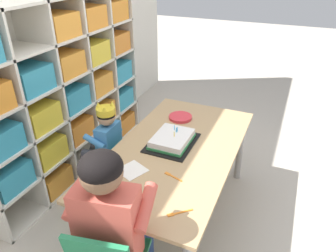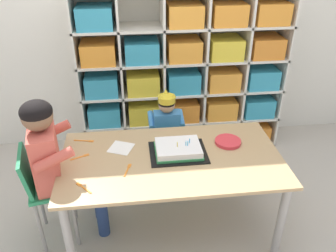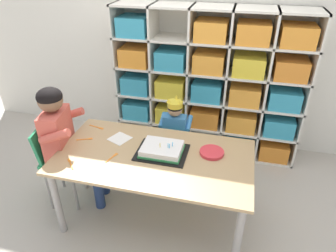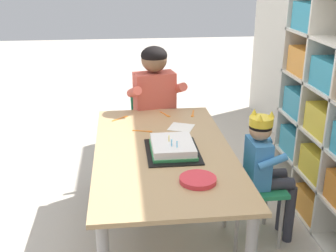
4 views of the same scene
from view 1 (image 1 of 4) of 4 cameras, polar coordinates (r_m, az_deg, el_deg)
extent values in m
plane|color=#BCB2A3|center=(2.56, 1.23, -15.97)|extent=(16.00, 16.00, 0.00)
cube|color=silver|center=(2.69, -27.98, 15.55)|extent=(5.16, 0.10, 2.66)
cube|color=silver|center=(2.95, -21.11, 6.31)|extent=(1.90, 0.01, 1.53)
cube|color=silver|center=(2.49, -26.63, 0.88)|extent=(0.02, 0.37, 1.53)
cube|color=silver|center=(2.71, -20.94, 4.36)|extent=(0.02, 0.37, 1.53)
cube|color=silver|center=(2.97, -16.14, 7.25)|extent=(0.02, 0.37, 1.53)
cube|color=silver|center=(3.25, -12.08, 9.62)|extent=(0.02, 0.37, 1.53)
cube|color=silver|center=(3.54, -8.65, 11.57)|extent=(0.02, 0.37, 1.53)
cube|color=silver|center=(3.19, -16.35, -6.62)|extent=(1.90, 0.37, 0.02)
cube|color=silver|center=(3.03, -17.13, -1.98)|extent=(1.90, 0.37, 0.02)
cube|color=silver|center=(2.89, -17.98, 3.14)|extent=(1.90, 0.37, 0.02)
cube|color=silver|center=(2.78, -18.92, 8.72)|extent=(1.90, 0.37, 0.02)
cube|color=silver|center=(2.70, -19.96, 14.69)|extent=(1.90, 0.37, 0.02)
cube|color=orange|center=(2.91, -20.87, -8.92)|extent=(0.29, 0.30, 0.18)
cube|color=teal|center=(3.37, -12.47, -1.95)|extent=(0.29, 0.30, 0.18)
cube|color=orange|center=(3.64, -9.16, 0.84)|extent=(0.29, 0.30, 0.18)
cube|color=teal|center=(2.55, -27.67, -8.03)|extent=(0.29, 0.30, 0.18)
cube|color=yellow|center=(2.74, -21.96, -3.92)|extent=(0.29, 0.30, 0.18)
cube|color=orange|center=(2.97, -17.13, -0.38)|extent=(0.29, 0.30, 0.18)
cube|color=orange|center=(3.23, -13.03, 2.64)|extent=(0.29, 0.30, 0.18)
cube|color=teal|center=(3.51, -9.54, 5.18)|extent=(0.29, 0.30, 0.18)
cube|color=yellow|center=(2.60, -23.17, 1.67)|extent=(0.29, 0.30, 0.18)
cube|color=teal|center=(2.84, -18.00, 4.92)|extent=(0.29, 0.30, 0.18)
cube|color=orange|center=(3.11, -13.64, 7.61)|extent=(0.29, 0.30, 0.18)
cube|color=teal|center=(3.40, -9.95, 9.83)|extent=(0.29, 0.30, 0.18)
cube|color=teal|center=(2.49, -24.51, 7.82)|extent=(0.29, 0.30, 0.18)
cube|color=orange|center=(2.74, -18.96, 10.66)|extent=(0.29, 0.30, 0.18)
cube|color=yellow|center=(3.02, -14.31, 12.93)|extent=(0.29, 0.30, 0.18)
cube|color=orange|center=(3.32, -10.41, 14.74)|extent=(0.29, 0.30, 0.18)
cube|color=orange|center=(2.67, -20.03, 16.77)|extent=(0.29, 0.30, 0.18)
cube|color=orange|center=(2.95, -15.05, 18.53)|extent=(0.29, 0.30, 0.18)
cube|color=orange|center=(3.26, -10.90, 19.87)|extent=(0.29, 0.30, 0.18)
cube|color=tan|center=(2.16, 1.40, -4.30)|extent=(1.47, 0.79, 0.02)
cylinder|color=#9E9993|center=(2.82, 12.93, -4.08)|extent=(0.06, 0.06, 0.61)
cylinder|color=#9E9993|center=(2.07, -15.55, -19.09)|extent=(0.06, 0.06, 0.61)
cylinder|color=#9E9993|center=(2.97, 0.17, -1.38)|extent=(0.06, 0.06, 0.61)
cube|color=#238451|center=(2.55, -10.14, -5.85)|extent=(0.33, 0.34, 0.03)
cube|color=#238451|center=(2.41, -7.21, -4.28)|extent=(0.30, 0.06, 0.23)
cylinder|color=gray|center=(2.81, -10.75, -6.97)|extent=(0.02, 0.02, 0.36)
cylinder|color=gray|center=(2.64, -13.88, -10.08)|extent=(0.02, 0.02, 0.36)
cylinder|color=gray|center=(2.69, -5.78, -8.36)|extent=(0.02, 0.02, 0.36)
cylinder|color=gray|center=(2.51, -8.68, -11.77)|extent=(0.02, 0.02, 0.36)
cube|color=#3D7FBC|center=(2.47, -10.64, -2.85)|extent=(0.21, 0.11, 0.29)
sphere|color=tan|center=(2.36, -11.11, 1.62)|extent=(0.13, 0.13, 0.13)
ellipsoid|color=black|center=(2.35, -11.16, 2.05)|extent=(0.14, 0.14, 0.10)
cylinder|color=yellow|center=(2.34, -11.23, 2.71)|extent=(0.14, 0.14, 0.05)
cone|color=yellow|center=(2.35, -12.54, 3.87)|extent=(0.04, 0.04, 0.04)
cone|color=yellow|center=(2.35, -10.08, 4.06)|extent=(0.04, 0.04, 0.04)
cone|color=yellow|center=(2.27, -11.47, 3.01)|extent=(0.04, 0.04, 0.04)
cylinder|color=#33333D|center=(2.63, -11.64, -3.87)|extent=(0.07, 0.21, 0.07)
cylinder|color=#33333D|center=(2.54, -13.17, -5.28)|extent=(0.07, 0.21, 0.07)
cylinder|color=#33333D|center=(2.80, -13.01, -7.16)|extent=(0.06, 0.06, 0.38)
cylinder|color=#33333D|center=(2.72, -14.49, -8.57)|extent=(0.06, 0.06, 0.38)
cylinder|color=#3D7FBC|center=(2.55, -10.10, -0.05)|extent=(0.05, 0.17, 0.10)
cylinder|color=#3D7FBC|center=(2.37, -13.23, -2.77)|extent=(0.05, 0.17, 0.10)
cube|color=#D15647|center=(1.58, -10.81, -17.22)|extent=(0.21, 0.32, 0.42)
sphere|color=brown|center=(1.37, -12.00, -8.22)|extent=(0.19, 0.19, 0.19)
ellipsoid|color=black|center=(1.36, -12.12, -7.26)|extent=(0.19, 0.19, 0.14)
cylinder|color=navy|center=(1.78, -5.52, -18.46)|extent=(0.31, 0.15, 0.10)
cylinder|color=navy|center=(1.83, -11.16, -17.31)|extent=(0.31, 0.15, 0.10)
cylinder|color=navy|center=(2.07, -3.83, -20.47)|extent=(0.08, 0.08, 0.47)
cylinder|color=navy|center=(2.11, -8.81, -19.48)|extent=(0.08, 0.08, 0.47)
cylinder|color=#D15647|center=(1.51, -4.08, -14.46)|extent=(0.25, 0.11, 0.14)
cylinder|color=#D15647|center=(1.62, -16.00, -12.15)|extent=(0.25, 0.11, 0.14)
cube|color=black|center=(2.21, 0.73, -3.03)|extent=(0.39, 0.30, 0.01)
cube|color=white|center=(2.19, 0.73, -2.33)|extent=(0.30, 0.24, 0.06)
cube|color=#338E4C|center=(2.20, 0.73, -2.77)|extent=(0.31, 0.25, 0.02)
cylinder|color=#4CB2E5|center=(2.22, 1.66, -0.61)|extent=(0.01, 0.01, 0.04)
cylinder|color=#4CB2E5|center=(2.21, 1.50, -0.73)|extent=(0.01, 0.01, 0.04)
cylinder|color=#EFCC4C|center=(2.16, 1.13, -1.50)|extent=(0.01, 0.01, 0.04)
cylinder|color=#4CB2E5|center=(2.24, 1.17, -0.27)|extent=(0.01, 0.01, 0.04)
cylinder|color=#DB333D|center=(2.53, 2.25, 1.60)|extent=(0.18, 0.18, 0.02)
cube|color=white|center=(1.97, -6.52, -7.94)|extent=(0.20, 0.20, 0.00)
cube|color=orange|center=(1.89, 1.46, -9.40)|extent=(0.04, 0.09, 0.00)
cube|color=orange|center=(1.92, -0.08, -8.61)|extent=(0.03, 0.04, 0.00)
cube|color=orange|center=(1.84, -14.45, -11.70)|extent=(0.11, 0.03, 0.00)
cube|color=orange|center=(1.88, -12.75, -10.59)|extent=(0.04, 0.03, 0.00)
cube|color=orange|center=(1.69, 2.85, -15.21)|extent=(0.08, 0.08, 0.00)
cube|color=orange|center=(1.67, 0.50, -15.76)|extent=(0.04, 0.04, 0.00)
cube|color=orange|center=(1.74, -8.69, -13.91)|extent=(0.09, 0.05, 0.00)
cube|color=orange|center=(1.79, -8.44, -12.49)|extent=(0.04, 0.03, 0.00)
camera|label=2|loc=(1.88, 68.47, 17.15)|focal=36.87mm
camera|label=3|loc=(2.51, 55.20, 22.32)|focal=32.62mm
camera|label=4|loc=(3.96, 18.66, 25.16)|focal=45.31mm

